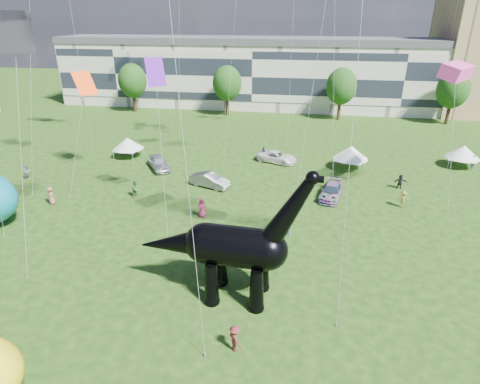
# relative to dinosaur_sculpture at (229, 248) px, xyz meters

# --- Properties ---
(ground) EXTENTS (220.00, 220.00, 0.00)m
(ground) POSITION_rel_dinosaur_sculpture_xyz_m (1.71, -2.29, -3.64)
(ground) COLOR #16330C
(ground) RESTS_ON ground
(terrace_row) EXTENTS (78.00, 11.00, 12.00)m
(terrace_row) POSITION_rel_dinosaur_sculpture_xyz_m (-6.29, 59.71, 2.36)
(terrace_row) COLOR beige
(terrace_row) RESTS_ON ground
(tree_far_left) EXTENTS (5.20, 5.20, 9.44)m
(tree_far_left) POSITION_rel_dinosaur_sculpture_xyz_m (-28.29, 50.71, 2.65)
(tree_far_left) COLOR #382314
(tree_far_left) RESTS_ON ground
(tree_mid_left) EXTENTS (5.20, 5.20, 9.44)m
(tree_mid_left) POSITION_rel_dinosaur_sculpture_xyz_m (-10.29, 50.71, 2.65)
(tree_mid_left) COLOR #382314
(tree_mid_left) RESTS_ON ground
(tree_mid_right) EXTENTS (5.20, 5.20, 9.44)m
(tree_mid_right) POSITION_rel_dinosaur_sculpture_xyz_m (9.71, 50.71, 2.65)
(tree_mid_right) COLOR #382314
(tree_mid_right) RESTS_ON ground
(tree_far_right) EXTENTS (5.20, 5.20, 9.44)m
(tree_far_right) POSITION_rel_dinosaur_sculpture_xyz_m (27.71, 50.71, 2.65)
(tree_far_right) COLOR #382314
(tree_far_right) RESTS_ON ground
(dinosaur_sculpture) EXTENTS (11.80, 3.37, 9.65)m
(dinosaur_sculpture) POSITION_rel_dinosaur_sculpture_xyz_m (0.00, 0.00, 0.00)
(dinosaur_sculpture) COLOR black
(dinosaur_sculpture) RESTS_ON ground
(car_silver) EXTENTS (4.27, 5.06, 1.63)m
(car_silver) POSITION_rel_dinosaur_sculpture_xyz_m (-13.00, 21.90, -2.83)
(car_silver) COLOR silver
(car_silver) RESTS_ON ground
(car_grey) EXTENTS (4.74, 2.99, 1.47)m
(car_grey) POSITION_rel_dinosaur_sculpture_xyz_m (-5.64, 17.59, -2.91)
(car_grey) COLOR slate
(car_grey) RESTS_ON ground
(car_white) EXTENTS (5.55, 4.00, 1.40)m
(car_white) POSITION_rel_dinosaur_sculpture_xyz_m (0.88, 26.65, -2.94)
(car_white) COLOR white
(car_white) RESTS_ON ground
(car_dark) EXTENTS (2.86, 5.16, 1.41)m
(car_dark) POSITION_rel_dinosaur_sculpture_xyz_m (7.26, 16.92, -2.94)
(car_dark) COLOR #595960
(car_dark) RESTS_ON ground
(gazebo_near) EXTENTS (5.24, 5.24, 2.85)m
(gazebo_near) POSITION_rel_dinosaur_sculpture_xyz_m (9.76, 25.92, -1.65)
(gazebo_near) COLOR white
(gazebo_near) RESTS_ON ground
(gazebo_far) EXTENTS (4.75, 4.75, 2.71)m
(gazebo_far) POSITION_rel_dinosaur_sculpture_xyz_m (23.27, 28.81, -1.74)
(gazebo_far) COLOR white
(gazebo_far) RESTS_ON ground
(gazebo_left) EXTENTS (4.25, 4.25, 2.65)m
(gazebo_left) POSITION_rel_dinosaur_sculpture_xyz_m (-18.41, 25.38, -1.78)
(gazebo_left) COLOR silver
(gazebo_left) RESTS_ON ground
(visitors) EXTENTS (51.59, 33.65, 1.89)m
(visitors) POSITION_rel_dinosaur_sculpture_xyz_m (-1.74, 13.68, -2.77)
(visitors) COLOR #A15F50
(visitors) RESTS_ON ground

